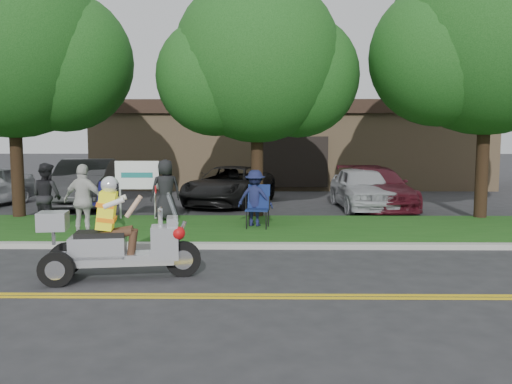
{
  "coord_description": "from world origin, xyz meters",
  "views": [
    {
      "loc": [
        0.66,
        -8.67,
        2.52
      ],
      "look_at": [
        0.53,
        2.0,
        1.37
      ],
      "focal_mm": 38.0,
      "sensor_mm": 36.0,
      "label": 1
    }
  ],
  "objects_px": {
    "spectator_adult_right": "(84,201)",
    "parked_car_left": "(86,183)",
    "spectator_adult_mid": "(47,196)",
    "parked_car_right": "(375,188)",
    "lawn_chair_b": "(258,203)",
    "parked_car_far_right": "(362,188)",
    "lawn_chair_a": "(103,198)",
    "trike_scooter": "(114,243)",
    "parked_car_mid": "(230,185)"
  },
  "relations": [
    {
      "from": "spectator_adult_right",
      "to": "parked_car_left",
      "type": "xyz_separation_m",
      "value": [
        -1.99,
        6.24,
        -0.15
      ]
    },
    {
      "from": "spectator_adult_mid",
      "to": "parked_car_right",
      "type": "height_order",
      "value": "spectator_adult_mid"
    },
    {
      "from": "lawn_chair_b",
      "to": "parked_car_far_right",
      "type": "bearing_deg",
      "value": 58.23
    },
    {
      "from": "lawn_chair_b",
      "to": "parked_car_far_right",
      "type": "relative_size",
      "value": 0.26
    },
    {
      "from": "lawn_chair_b",
      "to": "spectator_adult_mid",
      "type": "relative_size",
      "value": 0.65
    },
    {
      "from": "parked_car_right",
      "to": "parked_car_far_right",
      "type": "bearing_deg",
      "value": -154.34
    },
    {
      "from": "lawn_chair_a",
      "to": "lawn_chair_b",
      "type": "relative_size",
      "value": 0.96
    },
    {
      "from": "trike_scooter",
      "to": "parked_car_left",
      "type": "relative_size",
      "value": 0.56
    },
    {
      "from": "parked_car_right",
      "to": "spectator_adult_right",
      "type": "bearing_deg",
      "value": -148.62
    },
    {
      "from": "parked_car_left",
      "to": "parked_car_right",
      "type": "xyz_separation_m",
      "value": [
        10.0,
        -0.33,
        -0.12
      ]
    },
    {
      "from": "lawn_chair_b",
      "to": "trike_scooter",
      "type": "bearing_deg",
      "value": -110.13
    },
    {
      "from": "lawn_chair_a",
      "to": "parked_car_far_right",
      "type": "distance_m",
      "value": 8.38
    },
    {
      "from": "lawn_chair_b",
      "to": "spectator_adult_right",
      "type": "relative_size",
      "value": 0.64
    },
    {
      "from": "spectator_adult_right",
      "to": "parked_car_far_right",
      "type": "relative_size",
      "value": 0.41
    },
    {
      "from": "lawn_chair_b",
      "to": "parked_car_far_right",
      "type": "xyz_separation_m",
      "value": [
        3.45,
        4.2,
        -0.01
      ]
    },
    {
      "from": "spectator_adult_right",
      "to": "parked_car_right",
      "type": "bearing_deg",
      "value": -131.12
    },
    {
      "from": "lawn_chair_a",
      "to": "parked_car_far_right",
      "type": "xyz_separation_m",
      "value": [
        7.84,
        2.96,
        0.01
      ]
    },
    {
      "from": "parked_car_left",
      "to": "spectator_adult_right",
      "type": "bearing_deg",
      "value": -77.35
    },
    {
      "from": "spectator_adult_right",
      "to": "parked_car_right",
      "type": "relative_size",
      "value": 0.36
    },
    {
      "from": "trike_scooter",
      "to": "lawn_chair_a",
      "type": "distance_m",
      "value": 6.23
    },
    {
      "from": "trike_scooter",
      "to": "parked_car_right",
      "type": "bearing_deg",
      "value": 46.56
    },
    {
      "from": "trike_scooter",
      "to": "spectator_adult_mid",
      "type": "xyz_separation_m",
      "value": [
        -2.88,
        4.33,
        0.32
      ]
    },
    {
      "from": "lawn_chair_a",
      "to": "parked_car_left",
      "type": "distance_m",
      "value": 3.95
    },
    {
      "from": "lawn_chair_a",
      "to": "parked_car_right",
      "type": "height_order",
      "value": "parked_car_right"
    },
    {
      "from": "lawn_chair_b",
      "to": "parked_car_mid",
      "type": "height_order",
      "value": "parked_car_mid"
    },
    {
      "from": "spectator_adult_right",
      "to": "spectator_adult_mid",
      "type": "bearing_deg",
      "value": -26.8
    },
    {
      "from": "trike_scooter",
      "to": "parked_car_far_right",
      "type": "xyz_separation_m",
      "value": [
        5.92,
        8.89,
        0.08
      ]
    },
    {
      "from": "trike_scooter",
      "to": "lawn_chair_a",
      "type": "height_order",
      "value": "trike_scooter"
    },
    {
      "from": "trike_scooter",
      "to": "parked_car_far_right",
      "type": "relative_size",
      "value": 0.66
    },
    {
      "from": "parked_car_far_right",
      "to": "spectator_adult_right",
      "type": "bearing_deg",
      "value": -146.06
    },
    {
      "from": "parked_car_mid",
      "to": "parked_car_far_right",
      "type": "height_order",
      "value": "parked_car_far_right"
    },
    {
      "from": "parked_car_left",
      "to": "parked_car_right",
      "type": "bearing_deg",
      "value": -6.93
    },
    {
      "from": "trike_scooter",
      "to": "parked_car_right",
      "type": "distance_m",
      "value": 11.21
    },
    {
      "from": "lawn_chair_b",
      "to": "parked_car_right",
      "type": "relative_size",
      "value": 0.23
    },
    {
      "from": "parked_car_mid",
      "to": "parked_car_right",
      "type": "height_order",
      "value": "parked_car_right"
    },
    {
      "from": "spectator_adult_right",
      "to": "trike_scooter",
      "type": "bearing_deg",
      "value": 128.3
    },
    {
      "from": "lawn_chair_a",
      "to": "trike_scooter",
      "type": "bearing_deg",
      "value": -49.06
    },
    {
      "from": "trike_scooter",
      "to": "spectator_adult_right",
      "type": "relative_size",
      "value": 1.6
    },
    {
      "from": "spectator_adult_mid",
      "to": "parked_car_left",
      "type": "height_order",
      "value": "spectator_adult_mid"
    },
    {
      "from": "parked_car_right",
      "to": "parked_car_far_right",
      "type": "distance_m",
      "value": 0.58
    },
    {
      "from": "parked_car_right",
      "to": "parked_car_mid",
      "type": "bearing_deg",
      "value": 165.35
    },
    {
      "from": "trike_scooter",
      "to": "parked_car_left",
      "type": "xyz_separation_m",
      "value": [
        -3.58,
        9.52,
        0.18
      ]
    },
    {
      "from": "lawn_chair_b",
      "to": "parked_car_right",
      "type": "bearing_deg",
      "value": 56.34
    },
    {
      "from": "spectator_adult_mid",
      "to": "parked_car_mid",
      "type": "relative_size",
      "value": 0.34
    },
    {
      "from": "parked_car_mid",
      "to": "parked_car_far_right",
      "type": "relative_size",
      "value": 1.17
    },
    {
      "from": "spectator_adult_mid",
      "to": "spectator_adult_right",
      "type": "bearing_deg",
      "value": 170.66
    },
    {
      "from": "parked_car_mid",
      "to": "parked_car_far_right",
      "type": "xyz_separation_m",
      "value": [
        4.52,
        -1.14,
        0.03
      ]
    },
    {
      "from": "parked_car_mid",
      "to": "parked_car_left",
      "type": "bearing_deg",
      "value": -157.63
    },
    {
      "from": "parked_car_left",
      "to": "spectator_adult_mid",
      "type": "bearing_deg",
      "value": -87.35
    },
    {
      "from": "parked_car_right",
      "to": "parked_car_far_right",
      "type": "relative_size",
      "value": 1.13
    }
  ]
}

